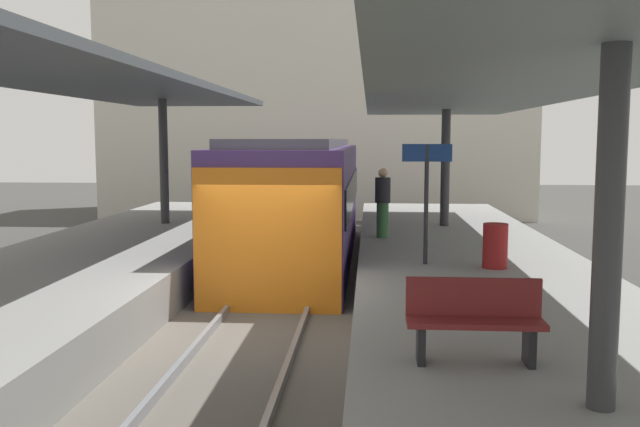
{
  "coord_description": "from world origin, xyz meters",
  "views": [
    {
      "loc": [
        1.81,
        -10.77,
        3.3
      ],
      "look_at": [
        0.76,
        3.68,
        1.73
      ],
      "focal_mm": 38.74,
      "sensor_mm": 36.0,
      "label": 1
    }
  ],
  "objects_px": {
    "platform_sign": "(427,176)",
    "passenger_near_bench": "(383,202)",
    "commuter_train": "(299,201)",
    "platform_bench": "(474,318)",
    "litter_bin": "(495,246)"
  },
  "relations": [
    {
      "from": "commuter_train",
      "to": "platform_bench",
      "type": "bearing_deg",
      "value": -74.36
    },
    {
      "from": "passenger_near_bench",
      "to": "platform_sign",
      "type": "bearing_deg",
      "value": -77.89
    },
    {
      "from": "platform_bench",
      "to": "passenger_near_bench",
      "type": "relative_size",
      "value": 0.86
    },
    {
      "from": "platform_bench",
      "to": "platform_sign",
      "type": "distance_m",
      "value": 5.74
    },
    {
      "from": "platform_sign",
      "to": "passenger_near_bench",
      "type": "distance_m",
      "value": 3.58
    },
    {
      "from": "platform_sign",
      "to": "passenger_near_bench",
      "type": "bearing_deg",
      "value": 102.11
    },
    {
      "from": "litter_bin",
      "to": "platform_sign",
      "type": "bearing_deg",
      "value": 166.16
    },
    {
      "from": "commuter_train",
      "to": "platform_bench",
      "type": "relative_size",
      "value": 7.78
    },
    {
      "from": "commuter_train",
      "to": "litter_bin",
      "type": "bearing_deg",
      "value": -51.06
    },
    {
      "from": "platform_bench",
      "to": "litter_bin",
      "type": "xyz_separation_m",
      "value": [
        1.16,
        5.33,
        -0.06
      ]
    },
    {
      "from": "platform_sign",
      "to": "litter_bin",
      "type": "relative_size",
      "value": 2.76
    },
    {
      "from": "commuter_train",
      "to": "passenger_near_bench",
      "type": "relative_size",
      "value": 6.7
    },
    {
      "from": "commuter_train",
      "to": "litter_bin",
      "type": "height_order",
      "value": "commuter_train"
    },
    {
      "from": "platform_sign",
      "to": "passenger_near_bench",
      "type": "height_order",
      "value": "platform_sign"
    },
    {
      "from": "commuter_train",
      "to": "platform_bench",
      "type": "xyz_separation_m",
      "value": [
        2.89,
        -10.34,
        -0.26
      ]
    }
  ]
}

